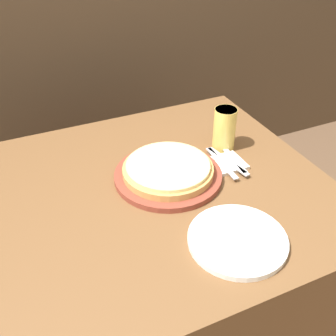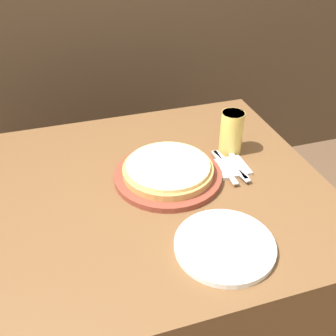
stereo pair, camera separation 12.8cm
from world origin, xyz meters
The scene contains 9 objects.
ground_plane centered at (0.00, 0.00, 0.00)m, with size 12.00×12.00×0.00m, color brown.
dining_table centered at (0.00, 0.00, 0.37)m, with size 1.15×1.00×0.74m.
pizza_on_board centered at (0.08, 0.03, 0.76)m, with size 0.36×0.36×0.06m.
beer_glass centered at (0.34, 0.12, 0.82)m, with size 0.08×0.08×0.16m.
dinner_plate centered at (0.13, -0.31, 0.75)m, with size 0.27×0.27×0.02m.
napkin_stack centered at (0.30, 0.01, 0.74)m, with size 0.11×0.11×0.01m.
fork centered at (0.28, 0.01, 0.75)m, with size 0.02×0.20×0.00m.
dinner_knife centered at (0.30, 0.01, 0.75)m, with size 0.05×0.20×0.00m.
spoon centered at (0.33, 0.01, 0.75)m, with size 0.03×0.17×0.00m.
Camera 1 is at (-0.35, -0.92, 1.52)m, focal length 42.00 mm.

